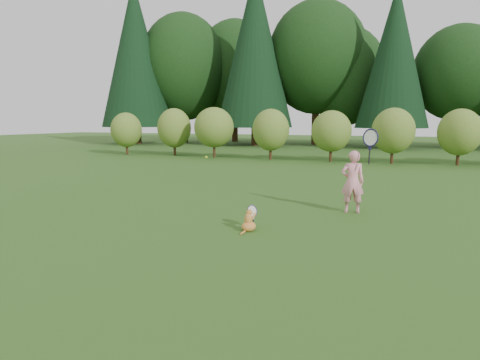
% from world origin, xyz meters
% --- Properties ---
extents(ground, '(100.00, 100.00, 0.00)m').
position_xyz_m(ground, '(0.00, 0.00, 0.00)').
color(ground, '#2A4E16').
rests_on(ground, ground).
extents(shrub_row, '(28.00, 3.00, 2.80)m').
position_xyz_m(shrub_row, '(0.00, 13.00, 1.40)').
color(shrub_row, '#4A6A21').
rests_on(shrub_row, ground).
extents(woodland_backdrop, '(48.00, 10.00, 15.00)m').
position_xyz_m(woodland_backdrop, '(0.00, 23.00, 7.50)').
color(woodland_backdrop, black).
rests_on(woodland_backdrop, ground).
extents(child, '(0.79, 0.47, 2.06)m').
position_xyz_m(child, '(2.56, 1.55, 0.72)').
color(child, pink).
rests_on(child, ground).
extents(cat, '(0.41, 0.63, 0.56)m').
position_xyz_m(cat, '(0.96, -0.68, 0.21)').
color(cat, '#B67423').
rests_on(cat, ground).
extents(tennis_ball, '(0.07, 0.07, 0.07)m').
position_xyz_m(tennis_ball, '(-1.19, 1.93, 1.07)').
color(tennis_ball, '#98C517').
rests_on(tennis_ball, ground).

